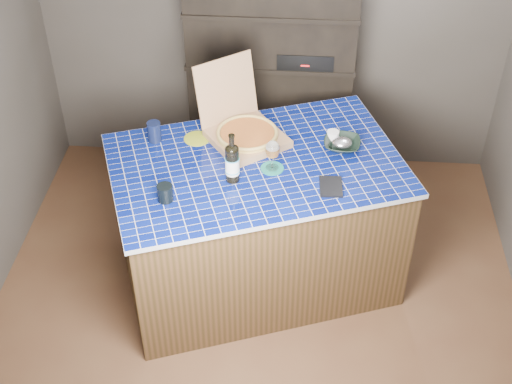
# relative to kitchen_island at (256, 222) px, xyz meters

# --- Properties ---
(room) EXTENTS (3.50, 3.50, 3.50)m
(room) POSITION_rel_kitchen_island_xyz_m (0.02, -0.35, 0.76)
(room) COLOR brown
(room) RESTS_ON ground
(shelving_unit) EXTENTS (1.20, 0.41, 1.80)m
(shelving_unit) POSITION_rel_kitchen_island_xyz_m (0.02, 1.17, 0.42)
(shelving_unit) COLOR black
(shelving_unit) RESTS_ON floor
(kitchen_island) EXTENTS (2.04, 1.66, 0.97)m
(kitchen_island) POSITION_rel_kitchen_island_xyz_m (0.00, 0.00, 0.00)
(kitchen_island) COLOR #4F341F
(kitchen_island) RESTS_ON floor
(pizza_box) EXTENTS (0.64, 0.66, 0.46)m
(pizza_box) POSITION_rel_kitchen_island_xyz_m (-0.09, 0.24, 0.55)
(pizza_box) COLOR tan
(pizza_box) RESTS_ON kitchen_island
(mead_bottle) EXTENTS (0.09, 0.09, 0.33)m
(mead_bottle) POSITION_rel_kitchen_island_xyz_m (-0.13, -0.18, 0.61)
(mead_bottle) COLOR black
(mead_bottle) RESTS_ON kitchen_island
(teal_trivet) EXTENTS (0.14, 0.14, 0.01)m
(teal_trivet) POSITION_rel_kitchen_island_xyz_m (0.10, -0.05, 0.49)
(teal_trivet) COLOR #157062
(teal_trivet) RESTS_ON kitchen_island
(wine_glass) EXTENTS (0.09, 0.09, 0.20)m
(wine_glass) POSITION_rel_kitchen_island_xyz_m (0.10, -0.05, 0.62)
(wine_glass) COLOR white
(wine_glass) RESTS_ON teal_trivet
(tumbler) EXTENTS (0.09, 0.09, 0.10)m
(tumbler) POSITION_rel_kitchen_island_xyz_m (-0.49, -0.39, 0.54)
(tumbler) COLOR black
(tumbler) RESTS_ON kitchen_island
(dvd_case) EXTENTS (0.14, 0.19, 0.01)m
(dvd_case) POSITION_rel_kitchen_island_xyz_m (0.45, -0.21, 0.49)
(dvd_case) COLOR black
(dvd_case) RESTS_ON kitchen_island
(bowl) EXTENTS (0.25, 0.25, 0.06)m
(bowl) POSITION_rel_kitchen_island_xyz_m (0.52, 0.20, 0.51)
(bowl) COLOR black
(bowl) RESTS_ON kitchen_island
(foil_contents) EXTENTS (0.13, 0.11, 0.06)m
(foil_contents) POSITION_rel_kitchen_island_xyz_m (0.52, 0.20, 0.52)
(foil_contents) COLOR silver
(foil_contents) RESTS_ON bowl
(white_jar) EXTENTS (0.08, 0.08, 0.07)m
(white_jar) POSITION_rel_kitchen_island_xyz_m (0.47, 0.28, 0.52)
(white_jar) COLOR white
(white_jar) RESTS_ON kitchen_island
(navy_cup) EXTENTS (0.09, 0.09, 0.13)m
(navy_cup) POSITION_rel_kitchen_island_xyz_m (-0.66, 0.19, 0.55)
(navy_cup) COLOR black
(navy_cup) RESTS_ON kitchen_island
(green_trivet) EXTENTS (0.17, 0.17, 0.01)m
(green_trivet) POSITION_rel_kitchen_island_xyz_m (-0.40, 0.22, 0.49)
(green_trivet) COLOR olive
(green_trivet) RESTS_ON kitchen_island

